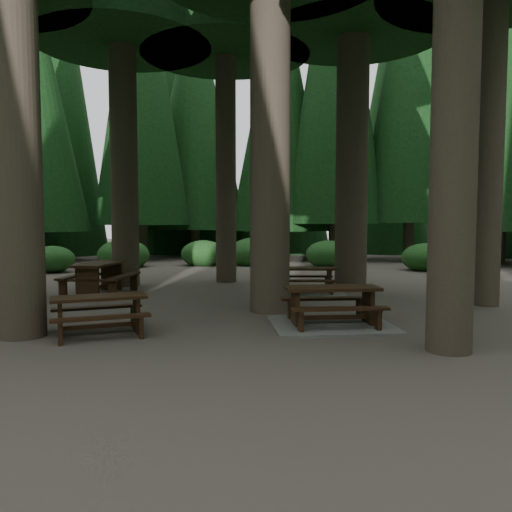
% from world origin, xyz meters
% --- Properties ---
extents(ground, '(80.00, 80.00, 0.00)m').
position_xyz_m(ground, '(0.00, 0.00, 0.00)').
color(ground, '#574E47').
rests_on(ground, ground).
extents(picnic_table_a, '(2.61, 2.36, 0.74)m').
position_xyz_m(picnic_table_a, '(2.20, -1.11, 0.24)').
color(picnic_table_a, gray).
rests_on(picnic_table_a, ground).
extents(picnic_table_b, '(1.75, 2.08, 0.83)m').
position_xyz_m(picnic_table_b, '(-4.04, 1.72, 0.55)').
color(picnic_table_b, black).
rests_on(picnic_table_b, ground).
extents(picnic_table_c, '(2.33, 2.05, 0.69)m').
position_xyz_m(picnic_table_c, '(1.24, 2.96, 0.22)').
color(picnic_table_c, gray).
rests_on(picnic_table_c, ground).
extents(picnic_table_e, '(1.97, 1.89, 0.67)m').
position_xyz_m(picnic_table_e, '(-1.60, -2.63, 0.44)').
color(picnic_table_e, black).
rests_on(picnic_table_e, ground).
extents(shrub_ring, '(23.86, 24.64, 1.49)m').
position_xyz_m(shrub_ring, '(0.70, 0.75, 0.40)').
color(shrub_ring, '#1B4E1B').
rests_on(shrub_ring, ground).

